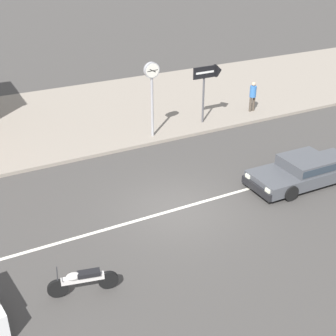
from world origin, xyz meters
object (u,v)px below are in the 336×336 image
(street_clock, at_px, (152,81))
(sedan_dark_grey_2, at_px, (305,170))
(motorcycle_0, at_px, (82,280))
(pedestrian_near_clock, at_px, (253,94))
(arrow_signboard, at_px, (214,74))

(street_clock, bearing_deg, sedan_dark_grey_2, -62.80)
(motorcycle_0, distance_m, street_clock, 10.85)
(motorcycle_0, relative_size, street_clock, 0.54)
(motorcycle_0, bearing_deg, street_clock, 53.57)
(pedestrian_near_clock, bearing_deg, motorcycle_0, -143.94)
(arrow_signboard, relative_size, pedestrian_near_clock, 1.81)
(motorcycle_0, distance_m, pedestrian_near_clock, 15.41)
(motorcycle_0, bearing_deg, pedestrian_near_clock, 36.06)
(arrow_signboard, distance_m, pedestrian_near_clock, 3.01)
(motorcycle_0, xyz_separation_m, pedestrian_near_clock, (12.44, 9.06, 0.65))
(motorcycle_0, xyz_separation_m, street_clock, (6.28, 8.51, 2.38))
(sedan_dark_grey_2, distance_m, motorcycle_0, 9.85)
(sedan_dark_grey_2, distance_m, street_clock, 7.71)
(arrow_signboard, bearing_deg, pedestrian_near_clock, 3.85)
(street_clock, height_order, pedestrian_near_clock, street_clock)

